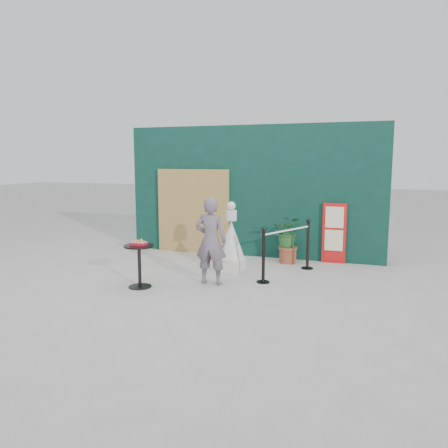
% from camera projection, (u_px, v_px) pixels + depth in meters
% --- Properties ---
extents(ground, '(60.00, 60.00, 0.00)m').
position_uv_depth(ground, '(200.00, 292.00, 7.36)').
color(ground, '#ADAAA5').
rests_on(ground, ground).
extents(back_wall, '(6.00, 0.30, 3.00)m').
position_uv_depth(back_wall, '(252.00, 191.00, 10.08)').
color(back_wall, '#0A2F23').
rests_on(back_wall, ground).
extents(bamboo_fence, '(1.80, 0.08, 2.00)m').
position_uv_depth(bamboo_fence, '(193.00, 211.00, 10.42)').
color(bamboo_fence, tan).
rests_on(bamboo_fence, ground).
extents(woman, '(0.60, 0.41, 1.57)m').
position_uv_depth(woman, '(211.00, 241.00, 7.76)').
color(woman, slate).
rests_on(woman, ground).
extents(menu_board, '(0.50, 0.07, 1.30)m').
position_uv_depth(menu_board, '(334.00, 233.00, 9.39)').
color(menu_board, red).
rests_on(menu_board, ground).
extents(statue, '(0.55, 0.55, 1.40)m').
position_uv_depth(statue, '(231.00, 243.00, 8.71)').
color(statue, silver).
rests_on(statue, ground).
extents(cafe_table, '(0.52, 0.52, 0.75)m').
position_uv_depth(cafe_table, '(139.00, 259.00, 7.58)').
color(cafe_table, black).
rests_on(cafe_table, ground).
extents(food_basket, '(0.26, 0.19, 0.11)m').
position_uv_depth(food_basket, '(139.00, 243.00, 7.54)').
color(food_basket, red).
rests_on(food_basket, cafe_table).
extents(planter, '(0.60, 0.52, 1.02)m').
position_uv_depth(planter, '(288.00, 236.00, 9.40)').
color(planter, brown).
rests_on(planter, ground).
extents(stanchion_barrier, '(0.84, 1.54, 1.03)m').
position_uv_depth(stanchion_barrier, '(287.00, 250.00, 8.38)').
color(stanchion_barrier, black).
rests_on(stanchion_barrier, ground).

